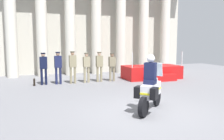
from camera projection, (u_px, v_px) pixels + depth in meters
ground_plane at (145, 112)px, 7.66m from camera, size 28.00×28.00×0.00m
colonnade_backdrop at (94, 19)px, 17.01m from camera, size 14.64×1.58×7.75m
reviewing_stand at (152, 72)px, 14.65m from camera, size 3.52×2.24×1.71m
officer_in_row_0 at (43, 66)px, 12.47m from camera, size 0.40×0.25×1.73m
officer_in_row_1 at (58, 65)px, 12.64m from camera, size 0.40×0.25×1.77m
officer_in_row_2 at (73, 65)px, 12.85m from camera, size 0.40×0.25×1.79m
officer_in_row_3 at (87, 65)px, 13.15m from camera, size 0.40×0.25×1.69m
officer_in_row_4 at (99, 64)px, 13.42m from camera, size 0.40×0.25×1.73m
officer_in_row_5 at (112, 65)px, 13.64m from camera, size 0.40×0.25×1.66m
motorcycle_with_rider at (150, 88)px, 7.65m from camera, size 1.59×1.54×1.90m
briefcase_on_ground at (34, 82)px, 12.37m from camera, size 0.10×0.32×0.36m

